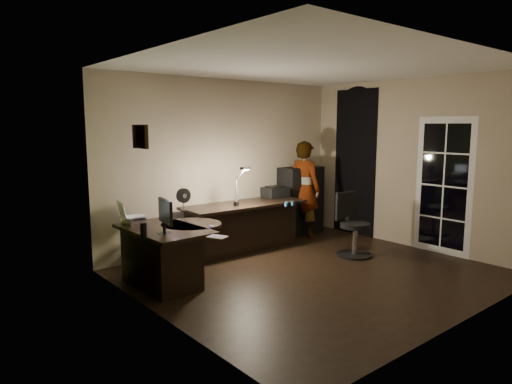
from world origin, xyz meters
TOP-DOWN VIEW (x-y plane):
  - floor at (0.00, 0.00)m, footprint 4.50×4.00m
  - ceiling at (0.00, 0.00)m, footprint 4.50×4.00m
  - wall_back at (0.00, 2.00)m, footprint 4.50×0.01m
  - wall_front at (0.00, -2.00)m, footprint 4.50×0.01m
  - wall_left at (-2.25, 0.00)m, footprint 0.01×4.00m
  - wall_right at (2.25, 0.00)m, footprint 0.01×4.00m
  - green_wall_overlay at (-2.24, 0.00)m, footprint 0.00×4.00m
  - arched_doorway at (2.24, 1.15)m, footprint 0.01×0.90m
  - french_door at (2.24, -0.55)m, footprint 0.02×0.92m
  - framed_picture at (-2.22, 0.45)m, footprint 0.04×0.30m
  - desk_left at (-1.75, 0.88)m, footprint 0.82×1.28m
  - desk_right at (-0.01, 1.49)m, footprint 2.04×0.77m
  - cabinet at (1.51, 1.78)m, footprint 0.81×0.41m
  - laptop_stand at (-1.94, 1.33)m, footprint 0.28×0.25m
  - laptop at (-1.94, 1.33)m, footprint 0.36×0.34m
  - monitor at (-1.87, 0.65)m, footprint 0.18×0.45m
  - mouse at (-1.26, 0.56)m, footprint 0.08×0.11m
  - phone at (-1.29, 0.89)m, footprint 0.08×0.15m
  - pen at (-1.06, 0.97)m, footprint 0.03×0.14m
  - speaker at (-2.16, 0.58)m, footprint 0.08×0.08m
  - notepad at (-1.48, 0.12)m, footprint 0.22×0.25m
  - desk_fan at (-1.09, 1.54)m, footprint 0.21×0.12m
  - headphones at (0.34, 0.86)m, footprint 0.19×0.13m
  - printer at (0.78, 1.66)m, footprint 0.42×0.33m
  - desk_lamp at (-0.26, 1.39)m, footprint 0.26×0.33m
  - office_chair at (1.09, 0.20)m, footprint 0.62×0.62m
  - person at (1.41, 1.59)m, footprint 0.49×0.66m

SIDE VIEW (x-z plane):
  - floor at x=0.00m, z-range -0.01..0.00m
  - desk_left at x=-1.75m, z-range 0.00..0.72m
  - desk_right at x=-0.01m, z-range 0.00..0.76m
  - office_chair at x=1.09m, z-range 0.00..0.95m
  - cabinet at x=1.51m, z-range 0.00..1.22m
  - phone at x=-1.29m, z-range 0.71..0.72m
  - pen at x=-1.06m, z-range 0.71..0.72m
  - notepad at x=-1.48m, z-range 0.71..0.72m
  - mouse at x=-1.26m, z-range 0.71..0.75m
  - laptop_stand at x=-1.94m, z-range 0.71..0.81m
  - speaker at x=-2.16m, z-range 0.71..0.90m
  - headphones at x=0.34m, z-range 0.76..0.85m
  - person at x=1.41m, z-range 0.00..1.69m
  - printer at x=0.78m, z-range 0.76..0.94m
  - monitor at x=-1.87m, z-range 0.71..1.00m
  - laptop at x=-1.94m, z-range 0.81..1.03m
  - desk_fan at x=-1.09m, z-range 0.76..1.09m
  - french_door at x=2.24m, z-range 0.00..2.10m
  - desk_lamp at x=-0.26m, z-range 0.76..1.40m
  - arched_doorway at x=2.24m, z-range 0.00..2.60m
  - wall_back at x=0.00m, z-range 0.00..2.70m
  - wall_front at x=0.00m, z-range 0.00..2.70m
  - wall_left at x=-2.25m, z-range 0.00..2.70m
  - wall_right at x=2.25m, z-range 0.00..2.70m
  - green_wall_overlay at x=-2.24m, z-range 0.00..2.70m
  - framed_picture at x=-2.22m, z-range 1.73..1.98m
  - ceiling at x=0.00m, z-range 2.70..2.71m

